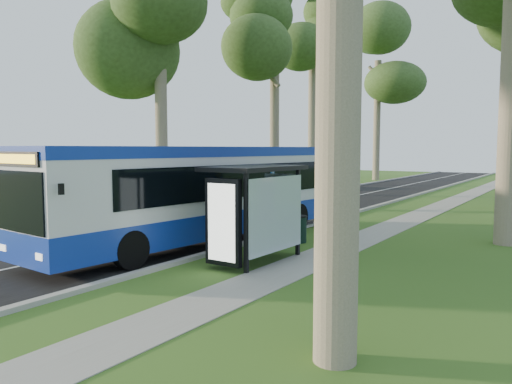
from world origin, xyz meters
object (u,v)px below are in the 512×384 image
(car_white, at_px, (315,180))
(car_silver, at_px, (308,180))
(bus, at_px, (199,194))
(bus_shelter, at_px, (250,195))
(bus_stop_sign, at_px, (272,200))
(litter_bin, at_px, (299,229))

(car_white, xyz_separation_m, car_silver, (-0.56, -0.18, 0.05))
(car_white, height_order, car_silver, car_silver)
(bus, bearing_deg, bus_shelter, -22.33)
(bus, distance_m, car_white, 25.02)
(bus_stop_sign, bearing_deg, litter_bin, 65.32)
(bus, xyz_separation_m, car_white, (-7.36, 23.89, -1.07))
(bus_stop_sign, xyz_separation_m, bus_shelter, (0.66, -2.28, 0.37))
(bus_stop_sign, relative_size, litter_bin, 2.71)
(bus_stop_sign, height_order, litter_bin, bus_stop_sign)
(car_white, relative_size, car_silver, 0.90)
(bus, bearing_deg, car_silver, 113.31)
(bus_stop_sign, xyz_separation_m, car_silver, (-10.54, 23.12, -0.89))
(bus, bearing_deg, car_white, 111.96)
(bus_shelter, xyz_separation_m, litter_bin, (-0.42, 3.74, -1.50))
(bus_shelter, relative_size, car_silver, 0.75)
(bus_shelter, distance_m, litter_bin, 4.05)
(bus, bearing_deg, litter_bin, 40.68)
(bus_stop_sign, distance_m, litter_bin, 1.86)
(car_silver, bearing_deg, litter_bin, -74.38)
(bus_shelter, bearing_deg, car_white, 113.93)
(bus, xyz_separation_m, bus_stop_sign, (2.62, 0.60, -0.13))
(bus_stop_sign, relative_size, car_silver, 0.59)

